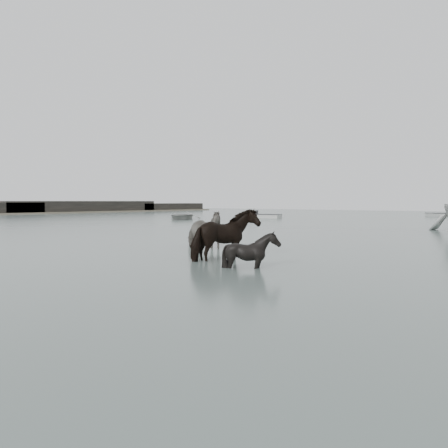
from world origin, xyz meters
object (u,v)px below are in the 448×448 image
Objects in this scene: rowboat_lead at (182,215)px; pony_black at (251,243)px; pony_pinto at (203,224)px; pony_dark at (227,230)px.

pony_black is at bearing -71.41° from rowboat_lead.
pony_pinto reaches higher than pony_black.
pony_pinto is at bearing -72.94° from rowboat_lead.
pony_dark reaches higher than rowboat_lead.
pony_pinto is 0.48× the size of rowboat_lead.
pony_pinto is at bearing 64.42° from pony_black.
pony_pinto is 3.45m from pony_dark.
pony_pinto is 24.92m from rowboat_lead.
pony_dark reaches higher than pony_pinto.
rowboat_lead is at bearing 50.23° from pony_pinto.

